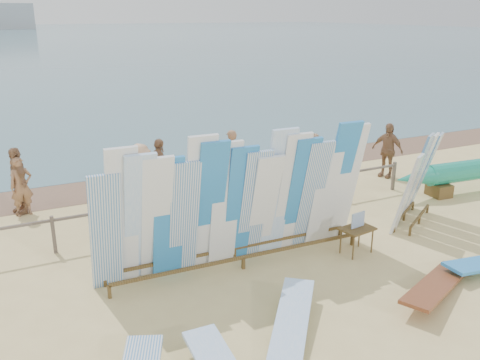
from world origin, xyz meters
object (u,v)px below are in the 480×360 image
side_surfboard_rack (416,182)px  flat_board_c (436,293)px  beachgoer_3 (141,172)px  beach_chair_left (259,199)px  beach_chair_right (252,190)px  beachgoer_7 (231,157)px  beachgoer_extra_1 (18,181)px  beachgoer_4 (160,168)px  beachgoer_6 (206,172)px  main_surfboard_rack (239,205)px  beachgoer_1 (21,186)px  vendor_table (356,240)px  beachgoer_10 (387,150)px  stroller (270,192)px  flat_board_b (290,339)px  beachgoer_8 (311,160)px

side_surfboard_rack → flat_board_c: 3.80m
beachgoer_3 → beach_chair_left: bearing=-152.5°
beach_chair_right → beachgoer_7: bearing=82.6°
beachgoer_extra_1 → side_surfboard_rack: bearing=47.3°
flat_board_c → beachgoer_4: beachgoer_4 is taller
beachgoer_extra_1 → beachgoer_6: (4.92, -1.36, -0.04)m
main_surfboard_rack → beach_chair_right: bearing=60.3°
beachgoer_1 → vendor_table: bearing=-52.0°
beachgoer_10 → beachgoer_1: bearing=-121.4°
main_surfboard_rack → stroller: 3.83m
flat_board_c → beachgoer_1: beachgoer_1 is taller
vendor_table → flat_board_c: (0.32, -2.10, -0.33)m
flat_board_b → beachgoer_4: 7.85m
vendor_table → beachgoer_10: beachgoer_10 is taller
beach_chair_right → beach_chair_left: bearing=-110.6°
flat_board_c → beachgoer_extra_1: size_ratio=1.45×
beach_chair_right → main_surfboard_rack: bearing=-129.0°
beachgoer_extra_1 → vendor_table: bearing=34.9°
beachgoer_extra_1 → beachgoer_10: size_ratio=1.02×
flat_board_c → beachgoer_1: (-6.99, 7.93, 0.81)m
beachgoer_10 → flat_board_c: bearing=-56.6°
main_surfboard_rack → beachgoer_6: bearing=79.4°
main_surfboard_rack → beach_chair_right: 4.41m
beachgoer_3 → beachgoer_7: (3.01, 0.26, 0.03)m
beachgoer_10 → beachgoer_4: beachgoer_10 is taller
main_surfboard_rack → vendor_table: bearing=-13.1°
main_surfboard_rack → beachgoer_extra_1: size_ratio=3.29×
side_surfboard_rack → flat_board_b: (-5.51, -2.95, -1.12)m
side_surfboard_rack → beachgoer_6: bearing=106.5°
flat_board_b → beachgoer_extra_1: bearing=152.8°
beachgoer_4 → beachgoer_6: 1.47m
flat_board_b → beach_chair_right: size_ratio=3.36×
flat_board_c → beach_chair_right: beach_chair_right is taller
beachgoer_6 → stroller: bearing=132.6°
beachgoer_3 → beachgoer_1: size_ratio=1.05×
flat_board_c → beach_chair_right: bearing=-19.4°
flat_board_b → beachgoer_10: size_ratio=1.48×
side_surfboard_rack → flat_board_c: bearing=-158.1°
stroller → beachgoer_6: size_ratio=0.54×
beachgoer_4 → beachgoer_3: bearing=102.4°
beachgoer_extra_1 → beachgoer_8: (8.36, -1.62, -0.06)m
beachgoer_7 → beachgoer_4: bearing=18.8°
beachgoer_extra_1 → beachgoer_3: bearing=68.3°
flat_board_b → beachgoer_8: (4.67, 6.51, 0.87)m
stroller → beachgoer_4: beachgoer_4 is taller
side_surfboard_rack → flat_board_b: size_ratio=0.91×
beachgoer_extra_1 → beach_chair_left: bearing=54.9°
beach_chair_left → beachgoer_4: beachgoer_4 is taller
flat_board_b → beach_chair_left: 6.19m
flat_board_c → stroller: bearing=-20.0°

